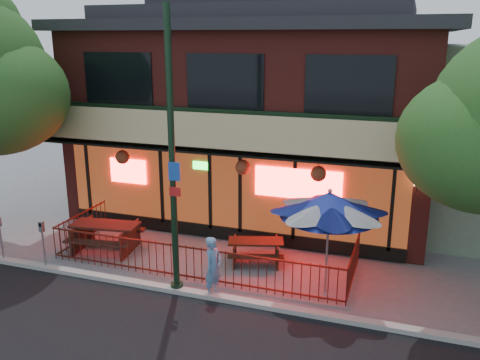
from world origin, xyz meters
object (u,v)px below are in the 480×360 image
(patio_umbrella, at_px, (329,204))
(parking_meter_far, at_px, (0,232))
(picnic_table_left, at_px, (106,233))
(picnic_table_right, at_px, (256,248))
(street_light, at_px, (173,172))
(parking_meter_near, at_px, (43,237))
(pedestrian, at_px, (213,267))

(patio_umbrella, relative_size, parking_meter_far, 2.00)
(picnic_table_left, relative_size, picnic_table_right, 1.19)
(picnic_table_left, xyz_separation_m, patio_umbrella, (6.74, -0.44, 1.78))
(street_light, height_order, picnic_table_right, street_light)
(picnic_table_right, bearing_deg, picnic_table_left, -171.70)
(picnic_table_left, height_order, parking_meter_far, parking_meter_far)
(picnic_table_right, xyz_separation_m, parking_meter_near, (-5.40, -2.36, 0.52))
(patio_umbrella, xyz_separation_m, parking_meter_far, (-9.07, -1.26, -1.41))
(street_light, relative_size, picnic_table_right, 3.79)
(street_light, height_order, patio_umbrella, street_light)
(parking_meter_near, height_order, parking_meter_far, parking_meter_near)
(picnic_table_left, relative_size, parking_meter_far, 1.60)
(picnic_table_left, bearing_deg, parking_meter_far, -143.92)
(picnic_table_left, height_order, picnic_table_right, picnic_table_left)
(picnic_table_right, bearing_deg, parking_meter_far, -161.05)
(street_light, relative_size, pedestrian, 4.47)
(street_light, xyz_separation_m, parking_meter_near, (-4.00, -0.08, -2.19))
(parking_meter_near, bearing_deg, picnic_table_right, 23.60)
(patio_umbrella, height_order, parking_meter_far, patio_umbrella)
(picnic_table_right, bearing_deg, patio_umbrella, -26.63)
(pedestrian, xyz_separation_m, parking_meter_near, (-4.99, -0.13, 0.18))
(parking_meter_near, bearing_deg, pedestrian, 1.50)
(picnic_table_left, bearing_deg, parking_meter_near, -116.79)
(pedestrian, bearing_deg, street_light, 105.51)
(street_light, xyz_separation_m, picnic_table_right, (1.40, 2.28, -2.71))
(picnic_table_right, relative_size, pedestrian, 1.18)
(pedestrian, relative_size, parking_meter_near, 1.11)
(pedestrian, bearing_deg, patio_umbrella, -54.15)
(patio_umbrella, relative_size, pedestrian, 1.75)
(picnic_table_left, distance_m, pedestrian, 4.43)
(patio_umbrella, xyz_separation_m, parking_meter_near, (-7.60, -1.26, -1.38))
(pedestrian, bearing_deg, parking_meter_near, 103.95)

